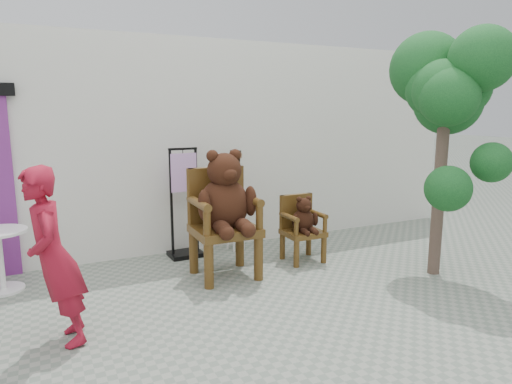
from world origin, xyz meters
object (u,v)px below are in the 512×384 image
(display_stand, at_px, (185,215))
(chair_big, at_px, (224,205))
(person, at_px, (54,258))
(stool_bucket, at_px, (235,206))
(chair_small, at_px, (302,222))
(tree, at_px, (447,90))
(cafe_table, at_px, (0,253))

(display_stand, bearing_deg, chair_big, -79.48)
(person, relative_size, stool_bucket, 1.07)
(chair_small, xyz_separation_m, display_stand, (-1.38, 0.84, 0.05))
(chair_small, bearing_deg, display_stand, 148.54)
(person, height_order, stool_bucket, person)
(chair_small, relative_size, display_stand, 0.59)
(display_stand, bearing_deg, chair_small, -33.95)
(person, xyz_separation_m, display_stand, (1.70, 1.88, -0.20))
(chair_big, bearing_deg, person, -153.94)
(display_stand, distance_m, tree, 3.70)
(display_stand, bearing_deg, person, -134.62)
(chair_big, height_order, cafe_table, chair_big)
(display_stand, height_order, tree, tree)
(chair_big, relative_size, display_stand, 1.03)
(person, distance_m, tree, 4.63)
(person, bearing_deg, display_stand, 135.81)
(cafe_table, relative_size, tree, 0.24)
(person, relative_size, display_stand, 1.03)
(person, xyz_separation_m, tree, (4.39, -0.05, 1.47))
(chair_big, bearing_deg, stool_bucket, 60.10)
(chair_big, relative_size, stool_bucket, 1.07)
(tree, bearing_deg, cafe_table, 161.94)
(chair_big, xyz_separation_m, stool_bucket, (0.54, 0.94, -0.25))
(chair_small, distance_m, display_stand, 1.61)
(person, height_order, cafe_table, person)
(display_stand, relative_size, tree, 0.51)
(chair_big, distance_m, cafe_table, 2.56)
(tree, bearing_deg, chair_small, 140.58)
(chair_small, distance_m, person, 3.25)
(stool_bucket, bearing_deg, tree, -44.92)
(chair_big, distance_m, stool_bucket, 1.12)
(chair_small, height_order, display_stand, display_stand)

